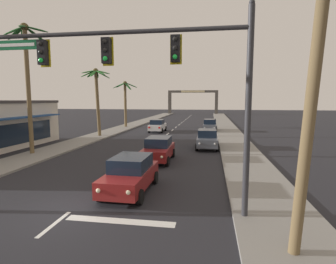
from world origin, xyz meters
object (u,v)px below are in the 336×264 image
sedan_oncoming_far (158,126)px  sedan_lead_at_stop_bar (131,174)px  town_gateway_arch (193,99)px  palm_left_farthest (125,95)px  palm_left_third (97,88)px  traffic_signal_mast (153,69)px  sedan_parked_mid_kerb (210,125)px  palm_left_second (27,65)px  sedan_third_in_queue (158,149)px  sedan_parked_nearest_kerb (207,139)px  palm_right_nearest (321,19)px

sedan_oncoming_far → sedan_lead_at_stop_bar: bearing=-81.8°
sedan_oncoming_far → town_gateway_arch: town_gateway_arch is taller
sedan_lead_at_stop_bar → sedan_oncoming_far: (-3.39, 23.65, 0.00)m
palm_left_farthest → sedan_oncoming_far: bearing=-38.7°
palm_left_third → traffic_signal_mast: bearing=-61.2°
sedan_parked_mid_kerb → town_gateway_arch: size_ratio=0.30×
palm_left_farthest → palm_left_second: bearing=-92.0°
sedan_third_in_queue → palm_left_farthest: palm_left_farthest is taller
sedan_lead_at_stop_bar → palm_left_second: (-10.18, 7.00, 6.07)m
sedan_third_in_queue → sedan_parked_mid_kerb: bearing=79.1°
sedan_third_in_queue → sedan_oncoming_far: 17.47m
palm_left_third → sedan_parked_nearest_kerb: bearing=-23.7°
traffic_signal_mast → sedan_oncoming_far: traffic_signal_mast is taller
sedan_third_in_queue → sedan_parked_nearest_kerb: size_ratio=1.00×
sedan_parked_nearest_kerb → sedan_third_in_queue: bearing=-120.9°
palm_left_farthest → palm_right_nearest: palm_right_nearest is taller
sedan_parked_mid_kerb → sedan_oncoming_far: bearing=-168.4°
palm_left_third → palm_left_farthest: 10.76m
sedan_oncoming_far → town_gateway_arch: size_ratio=0.30×
traffic_signal_mast → palm_right_nearest: (4.68, -2.29, 0.84)m
sedan_oncoming_far → sedan_parked_mid_kerb: (7.03, 1.44, 0.00)m
traffic_signal_mast → sedan_parked_nearest_kerb: 15.14m
sedan_parked_nearest_kerb → town_gateway_arch: (-5.09, 58.05, 3.78)m
town_gateway_arch → traffic_signal_mast: bearing=-87.4°
palm_left_farthest → sedan_lead_at_stop_bar: bearing=-71.7°
sedan_parked_nearest_kerb → sedan_parked_mid_kerb: (0.21, 12.97, 0.00)m
palm_left_third → town_gateway_arch: size_ratio=0.53×
sedan_parked_mid_kerb → palm_left_second: palm_left_second is taller
traffic_signal_mast → sedan_parked_mid_kerb: (2.03, 27.29, -4.57)m
sedan_lead_at_stop_bar → sedan_oncoming_far: same height
traffic_signal_mast → palm_left_second: bearing=142.0°
sedan_parked_mid_kerb → palm_left_third: bearing=-150.4°
palm_left_second → palm_left_third: size_ratio=1.27×
sedan_lead_at_stop_bar → sedan_third_in_queue: size_ratio=1.00×
palm_left_farthest → sedan_third_in_queue: bearing=-66.6°
traffic_signal_mast → sedan_oncoming_far: 26.72m
sedan_parked_nearest_kerb → sedan_parked_mid_kerb: same height
sedan_oncoming_far → town_gateway_arch: 46.71m
sedan_lead_at_stop_bar → sedan_parked_nearest_kerb: bearing=74.2°
palm_left_third → palm_left_farthest: bearing=90.4°
palm_left_second → town_gateway_arch: (8.51, 63.18, -2.29)m
sedan_third_in_queue → palm_left_third: 15.40m
sedan_third_in_queue → palm_right_nearest: (6.22, -11.01, 5.42)m
sedan_lead_at_stop_bar → sedan_third_in_queue: same height
sedan_third_in_queue → sedan_parked_nearest_kerb: (3.35, 5.60, 0.00)m
palm_right_nearest → palm_left_second: bearing=145.1°
sedan_third_in_queue → palm_left_second: size_ratio=0.44×
sedan_lead_at_stop_bar → sedan_parked_nearest_kerb: same height
sedan_third_in_queue → palm_left_third: size_ratio=0.56×
sedan_oncoming_far → palm_left_third: 9.67m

